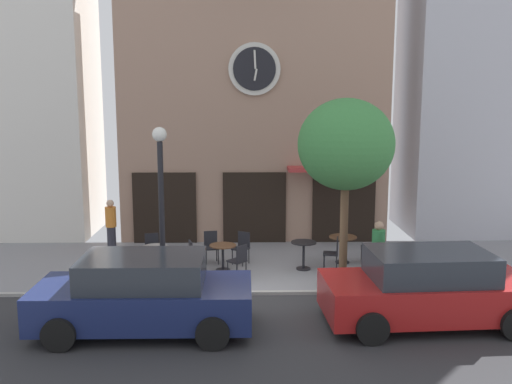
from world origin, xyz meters
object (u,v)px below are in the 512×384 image
at_px(cafe_table_rightmost, 155,254).
at_px(parked_car_navy, 144,294).
at_px(cafe_chair_facing_wall, 334,251).
at_px(pedestrian_green, 378,253).
at_px(cafe_table_near_door, 304,250).
at_px(street_tree, 346,145).
at_px(cafe_chair_mid_row, 239,259).
at_px(parked_car_red, 428,288).
at_px(cafe_chair_right_end, 152,247).
at_px(cafe_chair_corner, 242,245).
at_px(cafe_table_near_curb, 343,243).
at_px(cafe_chair_outer, 371,245).
at_px(pedestrian_orange, 111,226).
at_px(cafe_chair_near_tree, 194,254).
at_px(cafe_chair_by_entrance, 211,244).
at_px(street_lamp, 161,205).
at_px(cafe_table_leftmost, 223,252).

distance_m(cafe_table_rightmost, parked_car_navy, 3.78).
height_order(cafe_chair_facing_wall, pedestrian_green, pedestrian_green).
bearing_deg(cafe_table_near_door, street_tree, -59.16).
xyz_separation_m(cafe_chair_mid_row, parked_car_red, (3.93, -3.07, 0.23)).
xyz_separation_m(cafe_chair_mid_row, cafe_chair_right_end, (-2.45, 1.21, 0.00)).
distance_m(cafe_chair_corner, pedestrian_green, 3.97).
height_order(cafe_table_near_curb, cafe_chair_right_end, cafe_chair_right_end).
relative_size(cafe_chair_facing_wall, parked_car_navy, 0.21).
bearing_deg(cafe_table_near_curb, cafe_chair_outer, -2.79).
xyz_separation_m(pedestrian_orange, parked_car_red, (7.79, -5.45, -0.10)).
xyz_separation_m(street_tree, pedestrian_orange, (-6.45, 3.02, -2.66)).
bearing_deg(cafe_chair_near_tree, cafe_table_near_curb, 12.45).
height_order(cafe_chair_mid_row, cafe_chair_by_entrance, same).
bearing_deg(street_lamp, cafe_table_near_curb, 19.19).
relative_size(cafe_chair_corner, pedestrian_green, 0.54).
bearing_deg(street_lamp, parked_car_red, -24.94).
relative_size(cafe_chair_facing_wall, pedestrian_green, 0.54).
distance_m(street_tree, cafe_chair_right_end, 6.15).
xyz_separation_m(cafe_chair_mid_row, cafe_chair_by_entrance, (-0.81, 1.45, 0.00)).
bearing_deg(street_tree, cafe_table_near_door, 120.84).
relative_size(street_lamp, cafe_chair_near_tree, 4.39).
height_order(street_lamp, street_tree, street_tree).
height_order(cafe_chair_by_entrance, pedestrian_green, pedestrian_green).
distance_m(street_lamp, cafe_table_leftmost, 2.33).
bearing_deg(cafe_chair_facing_wall, pedestrian_orange, 165.41).
distance_m(cafe_chair_by_entrance, parked_car_navy, 4.88).
xyz_separation_m(street_tree, parked_car_navy, (-4.47, -2.67, -2.76)).
relative_size(cafe_chair_near_tree, cafe_chair_by_entrance, 1.00).
xyz_separation_m(cafe_table_near_curb, pedestrian_orange, (-6.80, 1.03, 0.29)).
distance_m(pedestrian_green, parked_car_red, 2.38).
distance_m(cafe_table_near_door, cafe_chair_by_entrance, 2.67).
bearing_deg(parked_car_navy, cafe_chair_by_entrance, 77.47).
relative_size(cafe_chair_corner, cafe_chair_mid_row, 1.00).
xyz_separation_m(cafe_table_near_curb, cafe_chair_right_end, (-5.39, -0.13, -0.04)).
bearing_deg(pedestrian_orange, street_lamp, -54.59).
bearing_deg(cafe_chair_mid_row, cafe_chair_by_entrance, 119.34).
distance_m(cafe_chair_facing_wall, parked_car_red, 4.01).
bearing_deg(cafe_chair_near_tree, cafe_table_rightmost, 179.02).
relative_size(cafe_table_leftmost, cafe_table_near_door, 0.94).
bearing_deg(street_lamp, cafe_chair_outer, 16.29).
distance_m(cafe_table_near_curb, parked_car_navy, 6.70).
bearing_deg(parked_car_red, cafe_table_leftmost, 139.46).
distance_m(cafe_chair_near_tree, cafe_chair_right_end, 1.48).
relative_size(cafe_chair_mid_row, parked_car_red, 0.20).
height_order(street_lamp, cafe_table_leftmost, street_lamp).
height_order(cafe_chair_near_tree, parked_car_red, parked_car_red).
bearing_deg(parked_car_navy, cafe_table_rightmost, 95.65).
distance_m(cafe_table_rightmost, cafe_chair_facing_wall, 4.83).
height_order(cafe_table_rightmost, cafe_chair_mid_row, cafe_chair_mid_row).
bearing_deg(cafe_chair_corner, pedestrian_orange, 165.26).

